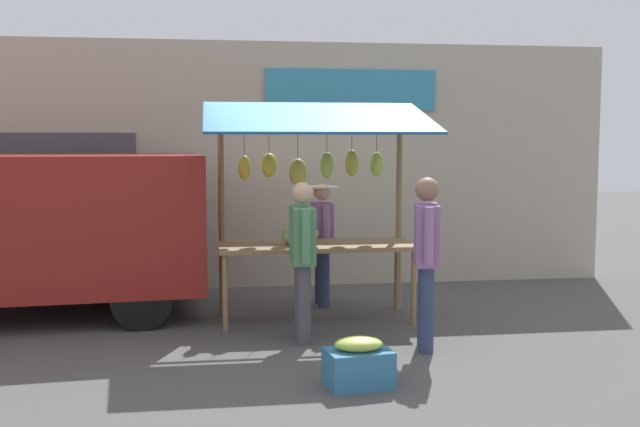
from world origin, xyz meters
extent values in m
plane|color=#514F4C|center=(0.00, 0.00, 0.00)|extent=(40.00, 40.00, 0.00)
cube|color=#B2A893|center=(0.00, -2.20, 1.70)|extent=(9.00, 0.25, 3.40)
cube|color=teal|center=(-0.78, -2.06, 2.75)|extent=(2.40, 0.06, 0.56)
cube|color=#47474C|center=(3.12, -2.07, 1.10)|extent=(1.90, 0.04, 2.10)
cube|color=olive|center=(0.00, 0.00, 0.85)|extent=(2.20, 0.90, 0.05)
cylinder|color=olive|center=(1.04, 0.39, 0.41)|extent=(0.06, 0.06, 0.83)
cylinder|color=olive|center=(-1.04, 0.39, 0.41)|extent=(0.06, 0.06, 0.83)
cylinder|color=olive|center=(1.04, -0.39, 0.41)|extent=(0.06, 0.06, 0.83)
cylinder|color=olive|center=(-1.04, -0.39, 0.41)|extent=(0.06, 0.06, 0.83)
cylinder|color=olive|center=(1.06, -0.40, 1.18)|extent=(0.07, 0.07, 2.35)
cylinder|color=olive|center=(-1.06, -0.40, 1.18)|extent=(0.07, 0.07, 2.35)
cylinder|color=olive|center=(0.00, -0.40, 2.15)|extent=(2.12, 0.06, 0.06)
cube|color=#19518C|center=(0.00, 0.15, 2.30)|extent=(2.50, 1.46, 0.39)
cylinder|color=brown|center=(-0.78, -0.39, 2.03)|extent=(0.01, 0.01, 0.24)
ellipsoid|color=#B2CC4C|center=(-0.78, -0.39, 1.76)|extent=(0.19, 0.16, 0.29)
cylinder|color=brown|center=(-0.48, -0.37, 2.04)|extent=(0.01, 0.01, 0.21)
ellipsoid|color=gold|center=(-0.48, -0.37, 1.78)|extent=(0.21, 0.20, 0.31)
cylinder|color=brown|center=(-0.18, -0.35, 2.03)|extent=(0.01, 0.01, 0.24)
ellipsoid|color=#B2CC4C|center=(-0.18, -0.35, 1.76)|extent=(0.16, 0.13, 0.31)
cylinder|color=brown|center=(0.16, -0.41, 1.99)|extent=(0.01, 0.01, 0.31)
ellipsoid|color=gold|center=(0.16, -0.41, 1.67)|extent=(0.25, 0.23, 0.34)
cylinder|color=brown|center=(0.50, -0.40, 2.03)|extent=(0.01, 0.01, 0.25)
ellipsoid|color=yellow|center=(0.50, -0.40, 1.76)|extent=(0.26, 0.26, 0.29)
cylinder|color=brown|center=(0.79, -0.34, 2.01)|extent=(0.01, 0.01, 0.27)
ellipsoid|color=yellow|center=(0.79, -0.34, 1.73)|extent=(0.17, 0.20, 0.29)
ellipsoid|color=gold|center=(0.30, 0.05, 0.93)|extent=(0.22, 0.21, 0.10)
sphere|color=#729E4C|center=(0.30, 0.07, 0.98)|extent=(0.20, 0.20, 0.20)
ellipsoid|color=orange|center=(0.03, -0.29, 0.95)|extent=(0.26, 0.23, 0.14)
cylinder|color=navy|center=(-0.17, -0.87, 0.37)|extent=(0.14, 0.14, 0.75)
cylinder|color=navy|center=(-0.18, -0.63, 0.37)|extent=(0.14, 0.14, 0.75)
cube|color=#93669E|center=(-0.18, -0.75, 1.01)|extent=(0.23, 0.46, 0.53)
cylinder|color=#93669E|center=(-0.17, -1.04, 1.04)|extent=(0.09, 0.09, 0.49)
cylinder|color=#93669E|center=(-0.19, -0.46, 1.04)|extent=(0.09, 0.09, 0.49)
sphere|color=tan|center=(-0.18, -0.75, 1.41)|extent=(0.21, 0.21, 0.21)
cylinder|color=beige|center=(-0.18, -0.75, 1.48)|extent=(0.39, 0.39, 0.02)
cylinder|color=navy|center=(-0.86, 1.52, 0.42)|extent=(0.14, 0.14, 0.84)
cylinder|color=navy|center=(-0.92, 1.24, 0.42)|extent=(0.14, 0.14, 0.84)
cube|color=#93669E|center=(-0.89, 1.38, 1.13)|extent=(0.32, 0.54, 0.59)
cylinder|color=#93669E|center=(-0.83, 1.69, 1.16)|extent=(0.09, 0.09, 0.55)
cylinder|color=#93669E|center=(-0.96, 1.07, 1.16)|extent=(0.09, 0.09, 0.55)
sphere|color=#8C664C|center=(-0.89, 1.38, 1.58)|extent=(0.23, 0.23, 0.23)
cylinder|color=#4C4C51|center=(0.27, 1.06, 0.40)|extent=(0.14, 0.14, 0.81)
cylinder|color=#4C4C51|center=(0.27, 0.79, 0.40)|extent=(0.14, 0.14, 0.81)
cube|color=#518C5B|center=(0.27, 0.93, 1.09)|extent=(0.22, 0.49, 0.57)
cylinder|color=#518C5B|center=(0.27, 1.23, 1.12)|extent=(0.09, 0.09, 0.53)
cylinder|color=#518C5B|center=(0.27, 0.62, 1.12)|extent=(0.09, 0.09, 0.53)
sphere|color=tan|center=(0.27, 0.93, 1.52)|extent=(0.22, 0.22, 0.22)
cube|color=maroon|center=(3.49, -0.52, 1.10)|extent=(4.53, 2.19, 1.55)
cylinder|color=black|center=(1.94, 0.19, 0.33)|extent=(0.67, 0.23, 0.66)
cylinder|color=black|center=(2.07, -1.47, 0.33)|extent=(0.67, 0.23, 0.66)
cube|color=teal|center=(-0.02, 2.42, 0.16)|extent=(0.58, 0.45, 0.31)
ellipsoid|color=#B2CC4C|center=(-0.02, 2.42, 0.36)|extent=(0.41, 0.29, 0.12)
camera|label=1|loc=(1.18, 8.53, 2.05)|focal=42.93mm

